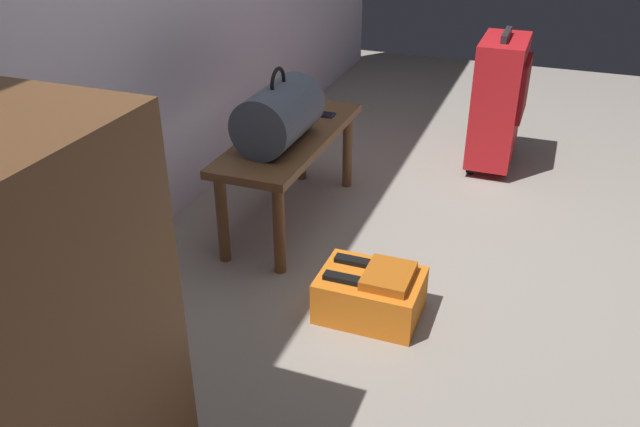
# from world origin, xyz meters

# --- Properties ---
(ground_plane) EXTENTS (6.60, 6.60, 0.00)m
(ground_plane) POSITION_xyz_m (0.00, 0.00, 0.00)
(ground_plane) COLOR gray
(bench) EXTENTS (1.00, 0.36, 0.44)m
(bench) POSITION_xyz_m (0.15, 1.00, 0.37)
(bench) COLOR brown
(bench) RESTS_ON ground
(duffel_bag_slate) EXTENTS (0.44, 0.26, 0.34)m
(duffel_bag_slate) POSITION_xyz_m (0.03, 1.00, 0.57)
(duffel_bag_slate) COLOR #475160
(duffel_bag_slate) RESTS_ON bench
(cell_phone) EXTENTS (0.07, 0.14, 0.01)m
(cell_phone) POSITION_xyz_m (0.43, 0.96, 0.44)
(cell_phone) COLOR #191E4C
(cell_phone) RESTS_ON bench
(suitcase_upright_red) EXTENTS (0.44, 0.26, 0.76)m
(suitcase_upright_red) POSITION_xyz_m (1.12, 0.19, 0.39)
(suitcase_upright_red) COLOR red
(suitcase_upright_red) RESTS_ON ground
(backpack_orange) EXTENTS (0.28, 0.38, 0.21)m
(backpack_orange) POSITION_xyz_m (-0.44, 0.43, 0.09)
(backpack_orange) COLOR orange
(backpack_orange) RESTS_ON ground
(side_cabinet) EXTENTS (0.56, 0.44, 1.10)m
(side_cabinet) POSITION_xyz_m (-1.57, 0.89, 0.55)
(side_cabinet) COLOR brown
(side_cabinet) RESTS_ON ground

